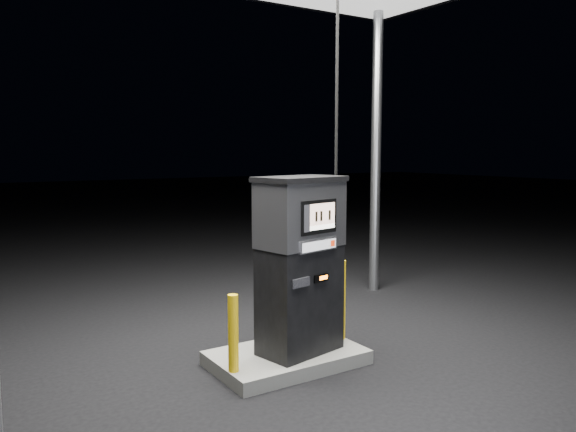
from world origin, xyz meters
TOP-DOWN VIEW (x-y plane):
  - ground at (0.00, 0.00)m, footprint 80.00×80.00m
  - pump_island at (0.00, 0.00)m, footprint 1.60×1.00m
  - fuel_dispenser at (0.12, -0.08)m, footprint 1.09×0.74m
  - bollard_left at (-0.74, -0.19)m, footprint 0.11×0.11m
  - bollard_right at (0.74, 0.02)m, footprint 0.14×0.14m

SIDE VIEW (x-z plane):
  - ground at x=0.00m, z-range 0.00..0.00m
  - pump_island at x=0.00m, z-range 0.00..0.15m
  - bollard_left at x=-0.74m, z-range 0.15..0.92m
  - bollard_right at x=0.74m, z-range 0.15..1.06m
  - fuel_dispenser at x=0.12m, z-range -0.84..3.08m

